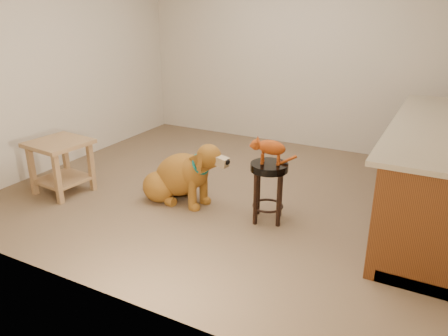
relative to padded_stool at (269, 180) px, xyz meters
The scene contains 8 objects.
floor 0.86m from the padded_stool, 147.85° to the left, with size 4.50×4.00×0.01m, color brown.
room_shell 1.48m from the padded_stool, 147.85° to the left, with size 4.54×4.04×2.62m.
cabinet_run 1.48m from the padded_stool, 28.54° to the left, with size 0.70×2.56×0.94m.
padded_stool is the anchor object (origin of this frame).
wood_stool 1.76m from the padded_stool, 48.69° to the left, with size 0.39×0.39×0.65m.
side_table 2.25m from the padded_stool, 168.88° to the right, with size 0.61×0.61×0.58m.
golden_retriever 0.97m from the padded_stool, behind, with size 1.15×0.60×0.73m.
tabby_kitten 0.31m from the padded_stool, 168.24° to the right, with size 0.40×0.26×0.27m.
Camera 1 is at (2.03, -3.89, 1.95)m, focal length 35.00 mm.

